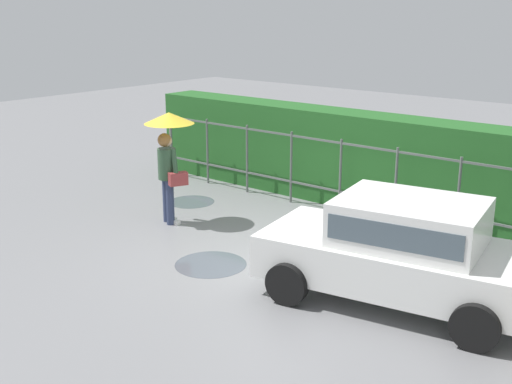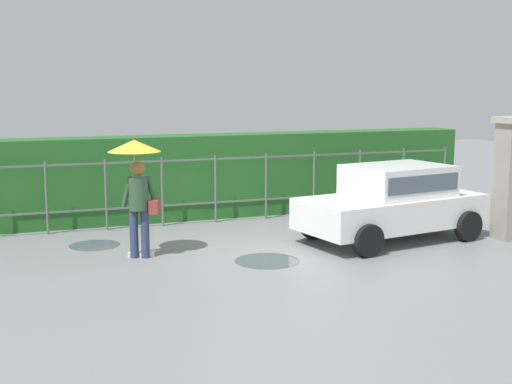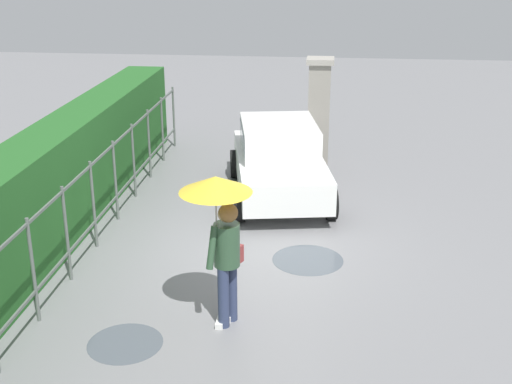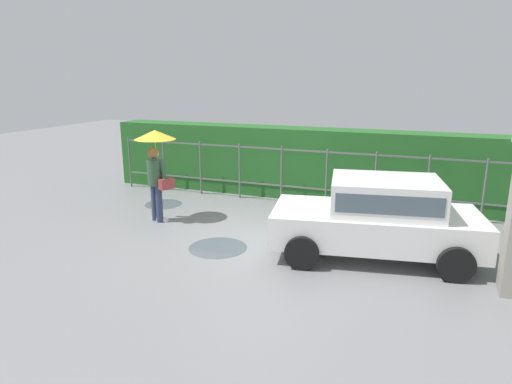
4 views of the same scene
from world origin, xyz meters
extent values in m
plane|color=slate|center=(0.00, 0.00, 0.00)|extent=(40.00, 40.00, 0.00)
cube|color=white|center=(2.41, -0.14, 0.58)|extent=(3.93, 2.26, 0.60)
cube|color=white|center=(2.56, -0.11, 1.18)|extent=(2.12, 1.75, 0.60)
cube|color=#4C5B66|center=(2.56, -0.11, 1.20)|extent=(1.98, 1.74, 0.33)
cylinder|color=black|center=(1.33, -1.18, 0.30)|extent=(0.62, 0.28, 0.60)
cylinder|color=black|center=(1.04, 0.47, 0.30)|extent=(0.62, 0.28, 0.60)
cylinder|color=black|center=(3.79, -0.75, 0.30)|extent=(0.62, 0.28, 0.60)
cylinder|color=black|center=(3.50, 0.91, 0.30)|extent=(0.62, 0.28, 0.60)
cube|color=red|center=(4.34, -0.35, 0.73)|extent=(0.09, 0.21, 0.16)
cube|color=red|center=(4.15, 0.73, 0.73)|extent=(0.09, 0.21, 0.16)
cylinder|color=#2D3856|center=(-2.59, 0.22, 0.43)|extent=(0.15, 0.15, 0.86)
cylinder|color=#2D3856|center=(-2.40, 0.13, 0.43)|extent=(0.15, 0.15, 0.86)
cube|color=white|center=(-2.56, 0.27, 0.04)|extent=(0.26, 0.10, 0.08)
cube|color=white|center=(-2.38, 0.19, 0.04)|extent=(0.26, 0.10, 0.08)
cylinder|color=#2D4C33|center=(-2.49, 0.17, 1.15)|extent=(0.34, 0.34, 0.58)
sphere|color=#DBAD89|center=(-2.49, 0.17, 1.58)|extent=(0.22, 0.22, 0.22)
sphere|color=olive|center=(-2.51, 0.15, 1.60)|extent=(0.25, 0.25, 0.25)
cylinder|color=#2D4C33|center=(-2.66, 0.34, 1.18)|extent=(0.24, 0.17, 0.56)
cylinder|color=#2D4C33|center=(-2.26, 0.16, 1.18)|extent=(0.24, 0.17, 0.56)
cylinder|color=#B2B2B7|center=(-2.53, 0.30, 1.50)|extent=(0.02, 0.02, 0.77)
cone|color=yellow|center=(-2.53, 0.30, 1.98)|extent=(0.93, 0.93, 0.21)
cube|color=maroon|center=(-2.21, 0.18, 0.91)|extent=(0.29, 0.38, 0.24)
cube|color=gray|center=(4.65, -0.85, 1.15)|extent=(0.48, 0.48, 2.30)
cube|color=#9E998E|center=(4.65, -0.85, 2.36)|extent=(0.60, 0.60, 0.12)
cylinder|color=#59605B|center=(-2.72, 2.72, 0.75)|extent=(0.05, 0.05, 1.50)
cylinder|color=#59605B|center=(-1.52, 2.72, 0.75)|extent=(0.05, 0.05, 1.50)
cylinder|color=#59605B|center=(-0.32, 2.72, 0.75)|extent=(0.05, 0.05, 1.50)
cylinder|color=#59605B|center=(0.87, 2.72, 0.75)|extent=(0.05, 0.05, 1.50)
cylinder|color=#59605B|center=(2.07, 2.72, 0.75)|extent=(0.05, 0.05, 1.50)
cylinder|color=#59605B|center=(3.27, 2.72, 0.75)|extent=(0.05, 0.05, 1.50)
cylinder|color=#59605B|center=(4.46, 2.72, 0.75)|extent=(0.05, 0.05, 1.50)
cylinder|color=#59605B|center=(5.66, 2.72, 0.75)|extent=(0.05, 0.05, 1.50)
cube|color=#59605B|center=(0.28, 2.72, 1.42)|extent=(10.77, 0.03, 0.04)
cube|color=#59605B|center=(0.28, 2.72, 0.45)|extent=(10.77, 0.03, 0.04)
cube|color=#235B23|center=(0.28, 3.48, 0.95)|extent=(11.77, 0.90, 1.90)
cylinder|color=#4C545B|center=(-0.46, -0.82, 0.00)|extent=(1.15, 1.15, 0.00)
cylinder|color=#4C545B|center=(-3.14, 1.41, 0.00)|extent=(0.97, 0.97, 0.00)
camera|label=1|loc=(6.21, -7.72, 3.95)|focal=45.36mm
camera|label=2|loc=(-4.64, -11.70, 3.06)|focal=48.26mm
camera|label=3|loc=(-10.35, -1.06, 4.81)|focal=47.63mm
camera|label=4|loc=(3.20, -8.14, 3.26)|focal=31.21mm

